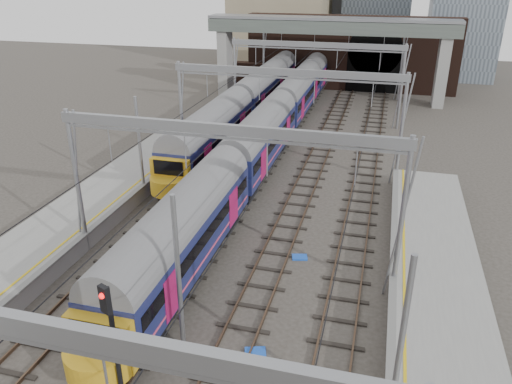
# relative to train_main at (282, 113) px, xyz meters

# --- Properties ---
(tracks) EXTENTS (14.40, 80.00, 0.22)m
(tracks) POSITION_rel_train_main_xyz_m (2.00, -14.96, -2.38)
(tracks) COLOR #4C3828
(tracks) RESTS_ON ground
(overhead_line) EXTENTS (16.80, 80.00, 8.00)m
(overhead_line) POSITION_rel_train_main_xyz_m (2.00, -8.47, 4.16)
(overhead_line) COLOR gray
(overhead_line) RESTS_ON ground
(retaining_wall) EXTENTS (28.00, 2.75, 9.00)m
(retaining_wall) POSITION_rel_train_main_xyz_m (3.40, 21.97, 1.93)
(retaining_wall) COLOR black
(retaining_wall) RESTS_ON ground
(overbridge) EXTENTS (28.00, 3.00, 9.25)m
(overbridge) POSITION_rel_train_main_xyz_m (2.00, 16.04, 4.86)
(overbridge) COLOR gray
(overbridge) RESTS_ON ground
(train_main) EXTENTS (2.66, 61.53, 4.62)m
(train_main) POSITION_rel_train_main_xyz_m (0.00, 0.00, 0.00)
(train_main) COLOR black
(train_main) RESTS_ON ground
(train_second) EXTENTS (2.71, 62.70, 4.69)m
(train_second) POSITION_rel_train_main_xyz_m (-4.00, 15.78, 0.03)
(train_second) COLOR black
(train_second) RESTS_ON ground
(signal_near_centre) EXTENTS (0.42, 0.49, 5.40)m
(signal_near_centre) POSITION_rel_train_main_xyz_m (1.17, -31.46, 0.96)
(signal_near_centre) COLOR black
(signal_near_centre) RESTS_ON ground
(equip_cover_a) EXTENTS (1.00, 0.83, 0.10)m
(equip_cover_a) POSITION_rel_train_main_xyz_m (4.91, -27.45, -2.35)
(equip_cover_a) COLOR blue
(equip_cover_a) RESTS_ON ground
(equip_cover_b) EXTENTS (0.93, 0.75, 0.10)m
(equip_cover_b) POSITION_rel_train_main_xyz_m (5.34, -19.78, -2.36)
(equip_cover_b) COLOR blue
(equip_cover_b) RESTS_ON ground
(equip_cover_c) EXTENTS (0.88, 0.71, 0.09)m
(equip_cover_c) POSITION_rel_train_main_xyz_m (5.26, -28.31, -2.36)
(equip_cover_c) COLOR blue
(equip_cover_c) RESTS_ON ground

